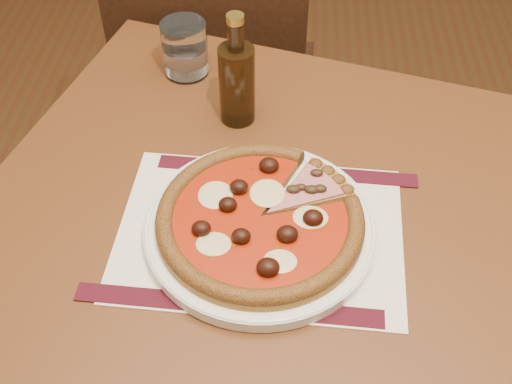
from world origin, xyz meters
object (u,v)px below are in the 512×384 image
chair_far (218,83)px  table (255,260)px  water_glass (185,49)px  pizza (260,218)px  bottle (237,81)px  plate (260,228)px

chair_far → table: bearing=106.3°
water_glass → chair_far: bearing=87.4°
pizza → bottle: size_ratio=1.48×
table → water_glass: size_ratio=10.30×
pizza → table: bearing=106.2°
pizza → bottle: bearing=101.9°
chair_far → plate: chair_far is taller
table → bottle: 0.28m
bottle → plate: bearing=-78.1°
chair_far → bottle: bottle is taller
water_glass → table: bearing=-66.8°
plate → bottle: size_ratio=1.66×
table → plate: 0.12m
table → pizza: pizza is taller
table → water_glass: (-0.14, 0.33, 0.15)m
table → chair_far: (-0.13, 0.63, -0.15)m
pizza → water_glass: water_glass is taller
chair_far → pizza: bearing=106.5°
plate → water_glass: bearing=112.8°
table → water_glass: 0.39m
pizza → water_glass: (-0.15, 0.36, 0.02)m
plate → water_glass: water_glass is taller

